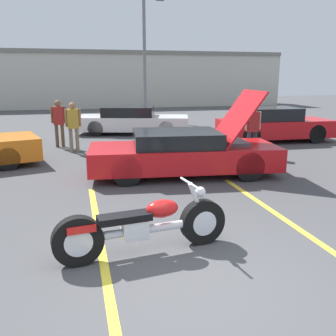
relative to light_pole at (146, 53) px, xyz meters
name	(u,v)px	position (x,y,z in m)	size (l,w,h in m)	color
ground_plane	(190,289)	(-2.85, -17.65, -3.73)	(80.00, 80.00, 0.00)	#474749
parking_stripe_middle	(100,238)	(-3.81, -15.94, -3.72)	(0.12, 5.37, 0.01)	yellow
parking_stripe_back	(285,220)	(-0.56, -15.94, -3.72)	(0.12, 5.37, 0.01)	yellow
far_building	(88,78)	(-2.85, 10.26, -1.39)	(32.00, 4.20, 4.40)	beige
light_pole	(146,53)	(0.00, 0.00, 0.00)	(1.21, 0.28, 6.71)	slate
motorcycle	(143,227)	(-3.22, -16.60, -3.32)	(2.54, 0.70, 0.98)	black
show_car_hood_open	(184,153)	(-1.42, -12.51, -3.15)	(4.89, 2.31, 2.13)	red
parked_car_right_row	(274,125)	(3.40, -8.43, -3.11)	(4.33, 1.93, 1.30)	red
parked_car_mid_right_row	(132,121)	(-1.65, -5.19, -3.16)	(5.08, 2.96, 1.19)	white
spectator_near_motorcycle	(59,120)	(-4.63, -7.73, -2.75)	(0.52, 0.22, 1.65)	brown
spectator_by_show_car	(253,126)	(1.29, -10.85, -2.77)	(0.52, 0.21, 1.62)	#333338
spectator_midground	(73,123)	(-4.14, -8.82, -2.75)	(0.52, 0.22, 1.65)	gray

